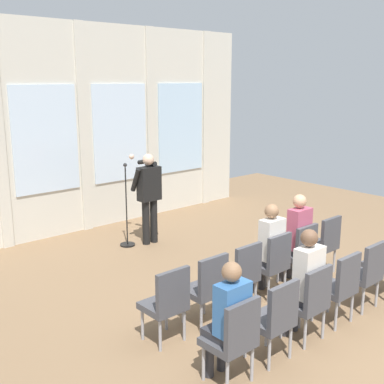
{
  "coord_description": "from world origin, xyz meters",
  "views": [
    {
      "loc": [
        -4.79,
        -3.14,
        3.03
      ],
      "look_at": [
        0.12,
        2.42,
        1.3
      ],
      "focal_mm": 45.55,
      "sensor_mm": 36.0,
      "label": 1
    }
  ],
  "objects_px": {
    "chair_r0_c3": "(273,261)",
    "chair_r1_c2": "(309,299)",
    "speaker": "(149,192)",
    "audience_r1_c0": "(228,316)",
    "chair_r0_c2": "(242,272)",
    "chair_r1_c1": "(274,316)",
    "chair_r0_c1": "(207,285)",
    "chair_r1_c0": "(234,336)",
    "mic_stand": "(127,228)",
    "chair_r1_c3": "(339,284)",
    "audience_r0_c3": "(269,245)",
    "chair_r0_c4": "(300,251)",
    "chair_r1_c4": "(366,271)",
    "chair_r0_c5": "(324,241)",
    "audience_r0_c4": "(296,235)",
    "audience_r1_c2": "(305,279)",
    "chair_r0_c0": "(167,301)"
  },
  "relations": [
    {
      "from": "audience_r0_c4",
      "to": "audience_r1_c2",
      "type": "distance_m",
      "value": 1.65
    },
    {
      "from": "audience_r0_c4",
      "to": "audience_r1_c0",
      "type": "distance_m",
      "value": 2.74
    },
    {
      "from": "chair_r0_c0",
      "to": "audience_r0_c4",
      "type": "distance_m",
      "value": 2.54
    },
    {
      "from": "audience_r0_c4",
      "to": "chair_r1_c0",
      "type": "xyz_separation_m",
      "value": [
        -2.53,
        -1.14,
        -0.23
      ]
    },
    {
      "from": "audience_r1_c0",
      "to": "chair_r0_c1",
      "type": "bearing_deg",
      "value": 57.22
    },
    {
      "from": "chair_r0_c4",
      "to": "chair_r1_c2",
      "type": "relative_size",
      "value": 1.0
    },
    {
      "from": "mic_stand",
      "to": "chair_r0_c1",
      "type": "bearing_deg",
      "value": -106.63
    },
    {
      "from": "audience_r0_c3",
      "to": "audience_r1_c2",
      "type": "distance_m",
      "value": 1.24
    },
    {
      "from": "chair_r1_c2",
      "to": "audience_r0_c4",
      "type": "bearing_deg",
      "value": 42.09
    },
    {
      "from": "chair_r0_c4",
      "to": "chair_r1_c3",
      "type": "bearing_deg",
      "value": -120.72
    },
    {
      "from": "chair_r0_c3",
      "to": "audience_r0_c4",
      "type": "xyz_separation_m",
      "value": [
        0.63,
        0.08,
        0.23
      ]
    },
    {
      "from": "speaker",
      "to": "audience_r0_c4",
      "type": "height_order",
      "value": "speaker"
    },
    {
      "from": "chair_r0_c1",
      "to": "chair_r1_c1",
      "type": "bearing_deg",
      "value": -90.0
    },
    {
      "from": "chair_r0_c2",
      "to": "chair_r0_c5",
      "type": "distance_m",
      "value": 1.9
    },
    {
      "from": "audience_r1_c0",
      "to": "audience_r1_c2",
      "type": "xyz_separation_m",
      "value": [
        1.26,
        -0.0,
        0.03
      ]
    },
    {
      "from": "speaker",
      "to": "audience_r1_c0",
      "type": "bearing_deg",
      "value": -116.35
    },
    {
      "from": "chair_r0_c3",
      "to": "chair_r0_c5",
      "type": "xyz_separation_m",
      "value": [
        1.26,
        0.0,
        0.0
      ]
    },
    {
      "from": "chair_r0_c0",
      "to": "chair_r0_c3",
      "type": "xyz_separation_m",
      "value": [
        1.9,
        0.0,
        0.0
      ]
    },
    {
      "from": "chair_r1_c3",
      "to": "speaker",
      "type": "bearing_deg",
      "value": 88.8
    },
    {
      "from": "chair_r0_c1",
      "to": "chair_r0_c2",
      "type": "relative_size",
      "value": 1.0
    },
    {
      "from": "chair_r1_c3",
      "to": "audience_r0_c3",
      "type": "bearing_deg",
      "value": 90.0
    },
    {
      "from": "chair_r0_c4",
      "to": "audience_r1_c0",
      "type": "xyz_separation_m",
      "value": [
        -2.53,
        -0.98,
        0.19
      ]
    },
    {
      "from": "chair_r0_c3",
      "to": "chair_r1_c4",
      "type": "xyz_separation_m",
      "value": [
        0.63,
        -1.06,
        0.0
      ]
    },
    {
      "from": "chair_r1_c1",
      "to": "audience_r1_c0",
      "type": "bearing_deg",
      "value": 172.59
    },
    {
      "from": "chair_r0_c1",
      "to": "chair_r1_c3",
      "type": "bearing_deg",
      "value": -40.08
    },
    {
      "from": "chair_r0_c1",
      "to": "chair_r1_c0",
      "type": "xyz_separation_m",
      "value": [
        -0.63,
        -1.06,
        0.0
      ]
    },
    {
      "from": "chair_r0_c5",
      "to": "audience_r1_c0",
      "type": "distance_m",
      "value": 3.31
    },
    {
      "from": "audience_r0_c4",
      "to": "chair_r0_c2",
      "type": "bearing_deg",
      "value": -176.47
    },
    {
      "from": "chair_r1_c1",
      "to": "chair_r1_c2",
      "type": "height_order",
      "value": "same"
    },
    {
      "from": "chair_r1_c3",
      "to": "chair_r1_c0",
      "type": "bearing_deg",
      "value": 180.0
    },
    {
      "from": "chair_r0_c2",
      "to": "chair_r0_c1",
      "type": "bearing_deg",
      "value": 180.0
    },
    {
      "from": "chair_r0_c3",
      "to": "chair_r1_c2",
      "type": "height_order",
      "value": "same"
    },
    {
      "from": "chair_r0_c3",
      "to": "audience_r0_c4",
      "type": "relative_size",
      "value": 0.68
    },
    {
      "from": "audience_r0_c3",
      "to": "chair_r1_c1",
      "type": "xyz_separation_m",
      "value": [
        -1.26,
        -1.14,
        -0.21
      ]
    },
    {
      "from": "chair_r0_c0",
      "to": "chair_r0_c1",
      "type": "height_order",
      "value": "same"
    },
    {
      "from": "chair_r0_c5",
      "to": "chair_r1_c1",
      "type": "xyz_separation_m",
      "value": [
        -2.53,
        -1.06,
        0.0
      ]
    },
    {
      "from": "chair_r0_c0",
      "to": "audience_r1_c0",
      "type": "height_order",
      "value": "audience_r1_c0"
    },
    {
      "from": "audience_r1_c0",
      "to": "chair_r0_c5",
      "type": "bearing_deg",
      "value": 17.25
    },
    {
      "from": "chair_r0_c2",
      "to": "audience_r0_c3",
      "type": "bearing_deg",
      "value": 7.2
    },
    {
      "from": "audience_r0_c3",
      "to": "audience_r1_c0",
      "type": "bearing_deg",
      "value": -150.76
    },
    {
      "from": "chair_r0_c4",
      "to": "chair_r0_c1",
      "type": "bearing_deg",
      "value": 180.0
    },
    {
      "from": "chair_r0_c4",
      "to": "chair_r1_c1",
      "type": "bearing_deg",
      "value": -150.71
    },
    {
      "from": "chair_r0_c4",
      "to": "chair_r0_c2",
      "type": "bearing_deg",
      "value": 180.0
    },
    {
      "from": "chair_r1_c4",
      "to": "chair_r0_c3",
      "type": "bearing_deg",
      "value": 120.72
    },
    {
      "from": "mic_stand",
      "to": "audience_r1_c0",
      "type": "bearing_deg",
      "value": -110.83
    },
    {
      "from": "chair_r1_c2",
      "to": "chair_r1_c3",
      "type": "distance_m",
      "value": 0.63
    },
    {
      "from": "chair_r0_c2",
      "to": "chair_r1_c1",
      "type": "distance_m",
      "value": 1.24
    },
    {
      "from": "chair_r0_c1",
      "to": "chair_r1_c0",
      "type": "distance_m",
      "value": 1.24
    },
    {
      "from": "mic_stand",
      "to": "chair_r1_c2",
      "type": "bearing_deg",
      "value": -94.25
    },
    {
      "from": "chair_r0_c1",
      "to": "chair_r1_c4",
      "type": "distance_m",
      "value": 2.17
    }
  ]
}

